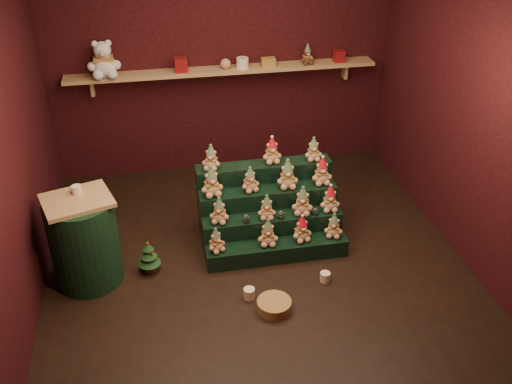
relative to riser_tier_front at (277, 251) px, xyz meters
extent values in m
plane|color=black|center=(-0.21, 0.07, -0.09)|extent=(4.00, 4.00, 0.00)
cube|color=black|center=(-0.21, 2.12, 1.31)|extent=(4.00, 0.10, 2.80)
cube|color=black|center=(-0.21, -1.98, 1.31)|extent=(4.00, 0.10, 2.80)
cube|color=black|center=(-2.26, 0.07, 1.31)|extent=(0.10, 4.00, 2.80)
cube|color=black|center=(1.84, 0.07, 1.31)|extent=(0.10, 4.00, 2.80)
cube|color=tan|center=(-0.21, 1.94, 1.21)|extent=(3.60, 0.26, 0.04)
cube|color=tan|center=(-1.71, 2.01, 1.09)|extent=(0.04, 0.12, 0.20)
cube|color=tan|center=(1.29, 2.01, 1.09)|extent=(0.04, 0.12, 0.20)
cube|color=black|center=(0.00, 0.00, 0.00)|extent=(1.40, 0.22, 0.18)
cube|color=black|center=(0.00, 0.22, 0.09)|extent=(1.40, 0.22, 0.36)
cube|color=black|center=(0.00, 0.44, 0.18)|extent=(1.40, 0.22, 0.54)
cube|color=black|center=(0.00, 0.66, 0.27)|extent=(1.40, 0.22, 0.72)
cylinder|color=black|center=(-0.28, 0.16, 0.28)|extent=(0.06, 0.06, 0.02)
sphere|color=white|center=(-0.28, 0.16, 0.33)|extent=(0.07, 0.07, 0.07)
cylinder|color=black|center=(0.07, 0.16, 0.28)|extent=(0.06, 0.06, 0.02)
sphere|color=white|center=(0.07, 0.16, 0.33)|extent=(0.07, 0.07, 0.07)
cylinder|color=black|center=(0.42, 0.16, 0.28)|extent=(0.06, 0.06, 0.02)
sphere|color=white|center=(0.42, 0.16, 0.32)|extent=(0.06, 0.06, 0.06)
cube|color=tan|center=(-1.79, 0.04, 0.77)|extent=(0.69, 0.63, 0.04)
cylinder|color=black|center=(-1.79, 0.04, 0.33)|extent=(0.61, 0.61, 0.84)
cylinder|color=beige|center=(-1.79, 0.14, 0.83)|extent=(0.09, 0.09, 0.07)
cylinder|color=#4B291B|center=(-1.24, 0.04, -0.06)|extent=(0.11, 0.11, 0.05)
cone|color=#13351A|center=(-1.24, 0.04, 0.06)|extent=(0.21, 0.21, 0.11)
cone|color=#13351A|center=(-1.24, 0.04, 0.13)|extent=(0.16, 0.16, 0.10)
cone|color=#13351A|center=(-1.24, 0.04, 0.20)|extent=(0.11, 0.11, 0.07)
cone|color=orange|center=(-1.24, 0.04, 0.25)|extent=(0.03, 0.03, 0.03)
cylinder|color=beige|center=(-0.38, -0.52, -0.04)|extent=(0.10, 0.10, 0.10)
cylinder|color=beige|center=(0.36, -0.43, -0.04)|extent=(0.09, 0.09, 0.09)
cylinder|color=#A17B41|center=(-0.19, -0.71, -0.04)|extent=(0.38, 0.38, 0.10)
cube|color=maroon|center=(-0.70, 1.92, 1.31)|extent=(0.14, 0.14, 0.16)
cylinder|color=beige|center=(0.01, 1.92, 1.29)|extent=(0.14, 0.14, 0.12)
cube|color=maroon|center=(1.17, 1.92, 1.30)|extent=(0.12, 0.12, 0.14)
sphere|color=tan|center=(-0.19, 1.92, 1.29)|extent=(0.12, 0.12, 0.12)
cube|color=#CC621C|center=(0.31, 1.92, 1.28)|extent=(0.16, 0.10, 0.10)
camera|label=1|loc=(-1.07, -4.40, 3.36)|focal=40.00mm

